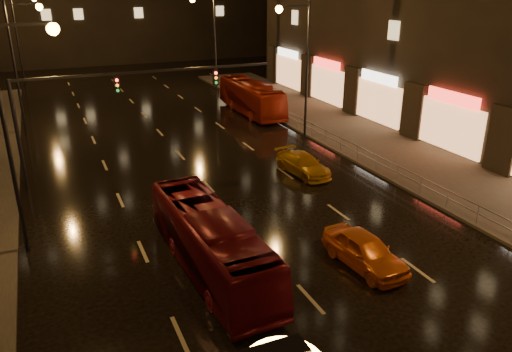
# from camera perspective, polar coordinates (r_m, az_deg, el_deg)

# --- Properties ---
(ground) EXTENTS (140.00, 140.00, 0.00)m
(ground) POSITION_cam_1_polar(r_m,az_deg,el_deg) (32.50, -7.71, 1.33)
(ground) COLOR black
(ground) RESTS_ON ground
(sidewalk_right) EXTENTS (7.00, 70.00, 0.15)m
(sidewalk_right) POSITION_cam_1_polar(r_m,az_deg,el_deg) (34.42, 16.93, 1.85)
(sidewalk_right) COLOR #38332D
(sidewalk_right) RESTS_ON ground
(traffic_signal) EXTENTS (15.31, 0.32, 6.20)m
(traffic_signal) POSITION_cam_1_polar(r_m,az_deg,el_deg) (30.30, -17.47, 8.41)
(traffic_signal) COLOR black
(traffic_signal) RESTS_ON ground
(railing_right) EXTENTS (0.05, 56.00, 1.00)m
(railing_right) POSITION_cam_1_polar(r_m,az_deg,el_deg) (34.52, 9.69, 3.98)
(railing_right) COLOR #99999E
(railing_right) RESTS_ON sidewalk_right
(bus_red) EXTENTS (2.64, 9.59, 2.65)m
(bus_red) POSITION_cam_1_polar(r_m,az_deg,el_deg) (20.16, -5.19, -7.46)
(bus_red) COLOR maroon
(bus_red) RESTS_ON ground
(bus_curb) EXTENTS (2.50, 10.26, 2.85)m
(bus_curb) POSITION_cam_1_polar(r_m,az_deg,el_deg) (44.87, -0.58, 8.98)
(bus_curb) COLOR #9D200F
(bus_curb) RESTS_ON ground
(taxi_near) EXTENTS (2.04, 4.32, 1.43)m
(taxi_near) POSITION_cam_1_polar(r_m,az_deg,el_deg) (21.14, 12.33, -8.33)
(taxi_near) COLOR orange
(taxi_near) RESTS_ON ground
(taxi_far) EXTENTS (2.25, 4.43, 1.23)m
(taxi_far) POSITION_cam_1_polar(r_m,az_deg,el_deg) (30.55, 5.39, 1.35)
(taxi_far) COLOR #BE8111
(taxi_far) RESTS_ON ground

